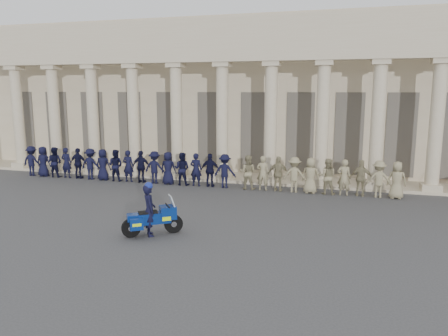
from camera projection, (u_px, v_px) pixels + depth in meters
ground at (195, 226)px, 15.79m from camera, size 90.00×90.00×0.00m
building at (269, 95)px, 28.95m from camera, size 40.00×12.50×9.00m
officer_rank at (190, 169)px, 22.41m from camera, size 20.60×0.65×1.71m
motorcycle at (153, 218)px, 14.78m from camera, size 1.79×1.46×1.34m
rider at (149, 209)px, 14.68m from camera, size 0.71×0.77×1.85m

